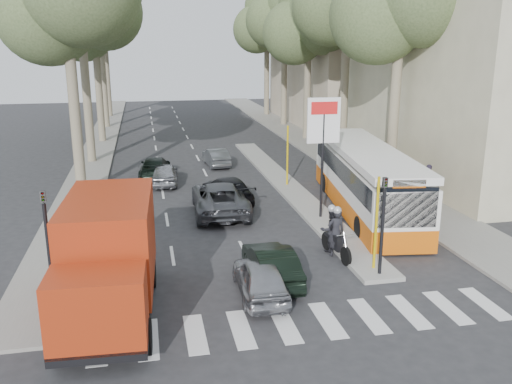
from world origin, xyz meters
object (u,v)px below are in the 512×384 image
Objects in this scene: silver_hatchback at (260,278)px; dark_hatchback at (271,264)px; motorcycle at (334,232)px; red_truck at (109,257)px; city_bus at (365,178)px.

dark_hatchback is (0.60, 1.01, 0.01)m from silver_hatchback.
motorcycle reaches higher than silver_hatchback.
motorcycle is at bearing -139.23° from silver_hatchback.
red_truck is at bearing -165.03° from motorcycle.
red_truck reaches higher than silver_hatchback.
red_truck is 2.79× the size of motorcycle.
dark_hatchback is at bearing -153.71° from motorcycle.
red_truck is (-4.62, -0.28, 1.22)m from silver_hatchback.
dark_hatchback is 0.58× the size of red_truck.
city_bus is (11.48, 8.19, -0.18)m from red_truck.
silver_hatchback is 10.52m from city_bus.
motorcycle is at bearing -115.87° from city_bus.
silver_hatchback is at bearing 58.17° from dark_hatchback.
motorcycle is (-3.39, -5.07, -0.73)m from city_bus.
silver_hatchback is at bearing -123.08° from city_bus.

